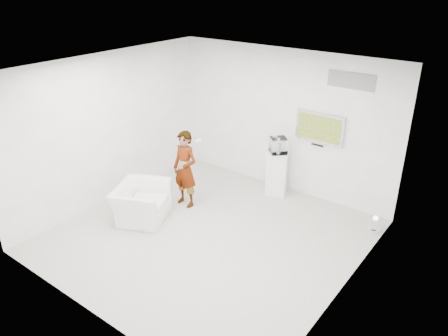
{
  "coord_description": "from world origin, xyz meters",
  "views": [
    {
      "loc": [
        4.23,
        -5.16,
        4.42
      ],
      "look_at": [
        -0.11,
        0.6,
        1.09
      ],
      "focal_mm": 35.0,
      "sensor_mm": 36.0,
      "label": 1
    }
  ],
  "objects_px": {
    "pedestal": "(277,173)",
    "tv": "(320,128)",
    "floor_uplight": "(375,224)",
    "person": "(185,169)",
    "armchair": "(141,202)"
  },
  "relations": [
    {
      "from": "tv",
      "to": "floor_uplight",
      "type": "height_order",
      "value": "tv"
    },
    {
      "from": "person",
      "to": "pedestal",
      "type": "xyz_separation_m",
      "value": [
        1.21,
        1.53,
        -0.32
      ]
    },
    {
      "from": "person",
      "to": "armchair",
      "type": "xyz_separation_m",
      "value": [
        -0.32,
        -0.92,
        -0.44
      ]
    },
    {
      "from": "floor_uplight",
      "to": "pedestal",
      "type": "bearing_deg",
      "value": 173.78
    },
    {
      "from": "tv",
      "to": "floor_uplight",
      "type": "relative_size",
      "value": 3.19
    },
    {
      "from": "armchair",
      "to": "floor_uplight",
      "type": "height_order",
      "value": "armchair"
    },
    {
      "from": "armchair",
      "to": "floor_uplight",
      "type": "relative_size",
      "value": 3.34
    },
    {
      "from": "person",
      "to": "floor_uplight",
      "type": "xyz_separation_m",
      "value": [
        3.43,
        1.29,
        -0.63
      ]
    },
    {
      "from": "tv",
      "to": "armchair",
      "type": "distance_m",
      "value": 3.76
    },
    {
      "from": "pedestal",
      "to": "tv",
      "type": "bearing_deg",
      "value": 21.72
    },
    {
      "from": "tv",
      "to": "armchair",
      "type": "relative_size",
      "value": 0.96
    },
    {
      "from": "tv",
      "to": "pedestal",
      "type": "xyz_separation_m",
      "value": [
        -0.74,
        -0.29,
        -1.08
      ]
    },
    {
      "from": "tv",
      "to": "person",
      "type": "distance_m",
      "value": 2.78
    },
    {
      "from": "tv",
      "to": "armchair",
      "type": "xyz_separation_m",
      "value": [
        -2.26,
        -2.74,
        -1.21
      ]
    },
    {
      "from": "pedestal",
      "to": "floor_uplight",
      "type": "relative_size",
      "value": 2.98
    }
  ]
}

